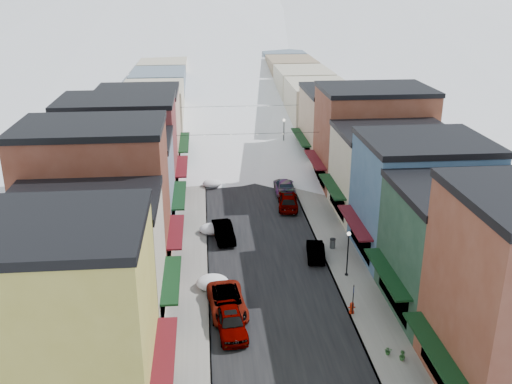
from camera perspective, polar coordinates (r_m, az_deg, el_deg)
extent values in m
cube|color=black|center=(86.07, -1.82, 5.23)|extent=(10.00, 160.00, 0.01)
cube|color=gray|center=(85.93, -6.23, 5.14)|extent=(3.20, 160.00, 0.15)
cube|color=gray|center=(86.68, 2.56, 5.38)|extent=(3.20, 160.00, 0.15)
cube|color=slate|center=(85.91, -5.19, 5.18)|extent=(0.10, 160.00, 0.15)
cube|color=slate|center=(86.49, 1.54, 5.36)|extent=(0.10, 160.00, 0.15)
cube|color=gold|center=(33.00, -19.36, -12.41)|extent=(10.00, 8.50, 11.00)
cube|color=black|center=(30.38, -20.63, -3.23)|extent=(10.20, 8.70, 0.50)
cube|color=#560E17|center=(33.37, -9.16, -15.76)|extent=(1.20, 7.22, 0.15)
cube|color=beige|center=(40.66, -16.52, -7.13)|extent=(10.00, 8.00, 9.00)
cube|color=black|center=(38.75, -17.22, -0.89)|extent=(10.20, 8.20, 0.50)
cube|color=black|center=(40.52, -8.46, -8.63)|extent=(1.20, 6.80, 0.15)
cube|color=brown|center=(47.31, -15.58, -1.03)|extent=(11.00, 8.00, 12.00)
cube|color=black|center=(45.46, -16.34, 6.31)|extent=(11.20, 8.20, 0.50)
cube|color=#560E17|center=(47.66, -8.02, -3.93)|extent=(1.20, 6.80, 0.15)
cube|color=slate|center=(55.69, -13.50, 0.53)|extent=(10.00, 9.00, 8.50)
cube|color=black|center=(54.35, -13.89, 4.99)|extent=(10.20, 9.20, 0.50)
cube|color=black|center=(55.50, -7.68, -0.30)|extent=(1.20, 7.65, 0.15)
cube|color=maroon|center=(64.00, -13.43, 4.10)|extent=(12.00, 9.00, 10.50)
cube|color=black|center=(62.71, -13.84, 8.92)|extent=(12.20, 9.20, 0.50)
cube|color=#560E17|center=(63.99, -7.42, 2.57)|extent=(1.20, 7.65, 0.15)
cube|color=tan|center=(73.57, -11.63, 5.97)|extent=(10.00, 11.00, 9.50)
cube|color=black|center=(72.51, -11.91, 9.79)|extent=(10.20, 11.20, 0.50)
cube|color=black|center=(73.56, -7.19, 4.98)|extent=(1.20, 9.35, 0.15)
cube|color=black|center=(34.81, 17.50, -14.85)|extent=(1.20, 7.65, 0.15)
cube|color=#1E3E2D|center=(43.36, 20.15, -5.77)|extent=(10.00, 9.00, 9.00)
cube|color=black|center=(41.57, 20.95, 0.12)|extent=(10.20, 9.20, 0.50)
cube|color=black|center=(41.92, 12.92, -7.90)|extent=(1.20, 7.65, 0.15)
cube|color=#385B7F|center=(50.69, 16.07, -0.83)|extent=(10.00, 9.00, 10.00)
cube|color=black|center=(49.09, 16.67, 4.88)|extent=(10.20, 9.20, 0.50)
cube|color=#560E17|center=(49.65, 9.82, -3.00)|extent=(1.20, 7.65, 0.15)
cube|color=beige|center=(59.04, 13.42, 1.69)|extent=(11.00, 9.00, 8.50)
cube|color=black|center=(57.78, 13.79, 5.91)|extent=(11.20, 9.20, 0.50)
cube|color=black|center=(57.75, 7.58, 0.55)|extent=(1.20, 7.65, 0.15)
cube|color=brown|center=(67.02, 11.55, 5.21)|extent=(12.00, 9.00, 11.00)
cube|color=black|center=(65.77, 11.91, 10.04)|extent=(12.20, 9.20, 0.50)
cube|color=#560E17|center=(66.09, 5.91, 3.23)|extent=(1.20, 7.65, 0.15)
cube|color=tan|center=(76.33, 8.68, 6.49)|extent=(10.00, 11.00, 9.00)
cube|color=black|center=(75.33, 8.87, 9.99)|extent=(10.20, 11.20, 0.50)
cube|color=black|center=(75.53, 4.48, 5.49)|extent=(1.20, 9.35, 0.15)
cube|color=gray|center=(87.23, -10.23, 7.83)|extent=(9.00, 13.00, 8.00)
cube|color=gray|center=(88.64, 6.25, 8.24)|extent=(9.00, 13.00, 8.00)
cube|color=gray|center=(100.90, -9.63, 9.58)|extent=(9.00, 13.00, 8.00)
cube|color=gray|center=(102.12, 4.71, 9.93)|extent=(9.00, 13.00, 8.00)
cube|color=gray|center=(114.65, -9.17, 10.92)|extent=(9.00, 13.00, 8.00)
cube|color=gray|center=(115.72, 3.52, 11.23)|extent=(9.00, 13.00, 8.00)
cube|color=gray|center=(128.45, -8.80, 11.96)|extent=(9.00, 13.00, 8.00)
cube|color=gray|center=(129.41, 2.57, 12.24)|extent=(9.00, 13.00, 8.00)
cube|color=silver|center=(248.46, -4.33, 16.70)|extent=(360.00, 40.00, 12.00)
cylinder|color=black|center=(65.19, -0.77, 5.84)|extent=(16.40, 0.04, 0.04)
cylinder|color=black|center=(79.75, -1.64, 8.58)|extent=(16.40, 0.04, 0.04)
imported|color=white|center=(42.21, -2.90, -10.93)|extent=(3.08, 5.80, 1.55)
imported|color=#ACAFB5|center=(39.99, -2.51, -12.84)|extent=(2.35, 4.91, 1.62)
imported|color=black|center=(53.09, -3.25, -3.98)|extent=(2.19, 4.84, 1.54)
imported|color=#A3A7AB|center=(75.93, -4.21, 3.61)|extent=(2.58, 4.99, 1.38)
imported|color=black|center=(49.97, 5.97, -5.83)|extent=(1.98, 4.30, 1.37)
imported|color=gray|center=(60.11, 3.23, -0.86)|extent=(2.62, 5.26, 1.72)
imported|color=black|center=(64.48, 2.86, 0.59)|extent=(2.41, 5.46, 1.56)
imported|color=#A5A8AD|center=(82.68, -3.08, 5.15)|extent=(2.18, 4.87, 1.63)
imported|color=silver|center=(91.63, -0.67, 6.66)|extent=(2.98, 5.39, 1.43)
cylinder|color=#AA1E09|center=(42.65, 9.53, -11.76)|extent=(0.38, 0.38, 0.11)
cylinder|color=#AA1E09|center=(42.50, 9.55, -11.44)|extent=(0.27, 0.27, 0.68)
sphere|color=#AA1E09|center=(42.30, 9.58, -11.00)|extent=(0.29, 0.29, 0.29)
cylinder|color=#AA1E09|center=(42.44, 9.56, -11.31)|extent=(0.51, 0.11, 0.11)
cylinder|color=black|center=(41.91, 9.68, -10.57)|extent=(0.07, 0.07, 2.39)
cube|color=navy|center=(41.47, 9.75, -9.54)|extent=(0.09, 0.32, 0.43)
cylinder|color=#555759|center=(51.60, 7.67, -5.14)|extent=(0.49, 0.49, 0.85)
cylinder|color=black|center=(51.41, 7.69, -4.69)|extent=(0.53, 0.53, 0.06)
cylinder|color=black|center=(47.49, 9.03, -8.14)|extent=(0.27, 0.27, 0.09)
cylinder|color=black|center=(46.68, 9.14, -6.28)|extent=(0.11, 0.11, 3.56)
sphere|color=white|center=(45.86, 9.28, -4.14)|extent=(0.32, 0.32, 0.32)
cylinder|color=black|center=(79.64, 2.77, 4.09)|extent=(0.32, 0.32, 0.11)
cylinder|color=black|center=(79.07, 2.79, 5.56)|extent=(0.13, 0.13, 4.32)
sphere|color=white|center=(78.50, 2.82, 7.19)|extent=(0.39, 0.39, 0.39)
imported|color=#30652D|center=(38.89, 13.09, -15.21)|extent=(0.59, 0.54, 0.55)
imported|color=#2C5928|center=(38.59, 14.43, -15.55)|extent=(0.50, 0.50, 0.66)
ellipsoid|color=white|center=(45.21, -4.38, -9.01)|extent=(2.55, 2.16, 1.08)
ellipsoid|color=white|center=(46.39, -4.16, -8.55)|extent=(1.09, 0.98, 0.55)
ellipsoid|color=white|center=(54.40, -4.47, -3.70)|extent=(2.32, 1.96, 0.98)
ellipsoid|color=white|center=(55.60, -4.28, -3.41)|extent=(0.99, 0.89, 0.50)
ellipsoid|color=white|center=(66.37, -4.42, 0.86)|extent=(2.19, 1.85, 0.93)
ellipsoid|color=white|center=(67.58, -4.27, 1.03)|extent=(0.93, 0.84, 0.47)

